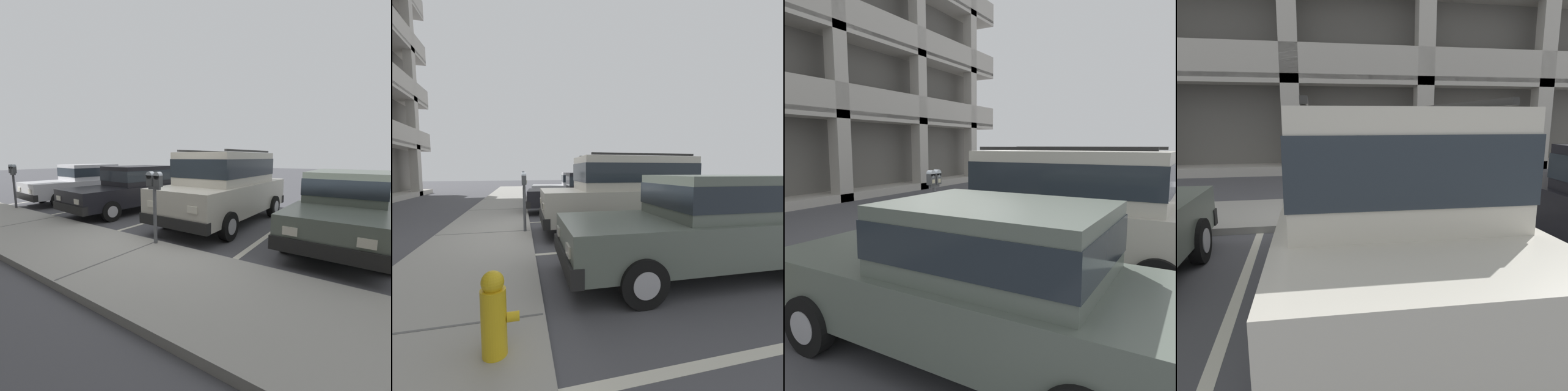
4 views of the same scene
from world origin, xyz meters
TOP-DOWN VIEW (x-y plane):
  - ground_plane at (0.00, 0.00)m, footprint 80.00×80.00m
  - sidewalk at (0.00, 1.30)m, footprint 40.00×2.20m
  - parking_stall_lines at (1.64, -1.40)m, footprint 13.20×4.80m
  - silver_suv at (-0.16, -2.45)m, footprint 2.09×4.82m
  - red_sedan at (-3.14, -2.45)m, footprint 1.92×4.52m
  - dark_hatchback at (3.28, -2.13)m, footprint 2.07×4.60m
  - blue_coupe at (6.62, -2.43)m, footprint 2.12×4.62m
  - parking_meter_near at (-0.05, 0.35)m, footprint 0.35×0.12m
  - parking_meter_far at (6.49, 0.32)m, footprint 0.35×0.12m

SIDE VIEW (x-z plane):
  - ground_plane at x=0.00m, z-range -0.10..0.00m
  - parking_stall_lines at x=1.64m, z-range 0.00..0.01m
  - sidewalk at x=0.00m, z-range 0.00..0.12m
  - red_sedan at x=-3.14m, z-range 0.05..1.59m
  - dark_hatchback at x=3.28m, z-range 0.05..1.59m
  - blue_coupe at x=6.62m, z-range 0.05..1.59m
  - silver_suv at x=-0.16m, z-range 0.07..2.11m
  - parking_meter_near at x=-0.05m, z-range 0.48..1.93m
  - parking_meter_far at x=6.49m, z-range 0.48..1.97m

